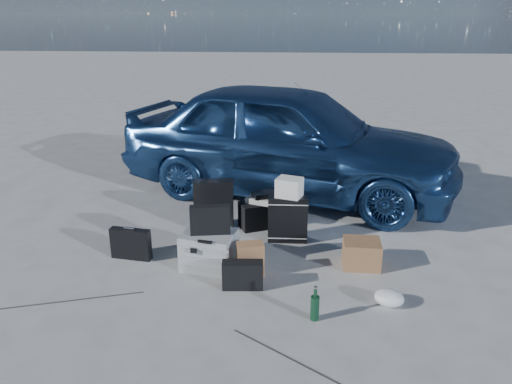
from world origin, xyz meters
TOP-DOWN VIEW (x-y plane):
  - ground at (0.00, 0.00)m, footprint 60.00×60.00m
  - car at (0.59, 2.61)m, footprint 4.93×3.12m
  - pelican_case at (-0.14, 0.32)m, footprint 0.58×0.50m
  - laptop_bag at (-0.12, 0.31)m, footprint 0.40×0.16m
  - briefcase at (-0.98, 0.43)m, footprint 0.43×0.15m
  - suitcase_left at (-0.24, 1.28)m, footprint 0.47×0.21m
  - suitcase_right at (0.63, 0.99)m, footprint 0.44×0.17m
  - white_carton at (0.64, 1.01)m, footprint 0.32×0.28m
  - duffel_bag at (0.36, 1.39)m, footprint 0.67×0.50m
  - flat_box_white at (0.34, 1.39)m, footprint 0.45×0.39m
  - flat_box_black at (0.34, 1.38)m, footprint 0.32×0.28m
  - kraft_bag at (0.29, 0.17)m, footprint 0.28×0.21m
  - cardboard_box at (1.39, 0.45)m, footprint 0.37×0.33m
  - plastic_bag at (1.55, -0.26)m, footprint 0.32×0.30m
  - messenger_bag at (0.24, -0.07)m, footprint 0.39×0.17m
  - green_bottle at (0.89, -0.53)m, footprint 0.08×0.08m

SIDE VIEW (x-z plane):
  - ground at x=0.00m, z-range 0.00..0.00m
  - plastic_bag at x=1.55m, z-range 0.00..0.14m
  - messenger_bag at x=0.24m, z-range 0.00..0.26m
  - cardboard_box at x=1.39m, z-range 0.00..0.27m
  - green_bottle at x=0.89m, z-range 0.00..0.30m
  - duffel_bag at x=0.36m, z-range 0.00..0.31m
  - briefcase at x=-0.98m, z-range 0.00..0.33m
  - kraft_bag at x=0.29m, z-range 0.00..0.34m
  - pelican_case at x=-0.14m, z-range 0.00..0.37m
  - suitcase_right at x=0.63m, z-range 0.00..0.52m
  - suitcase_left at x=-0.24m, z-range 0.00..0.60m
  - flat_box_white at x=0.34m, z-range 0.31..0.38m
  - flat_box_black at x=0.34m, z-range 0.38..0.43m
  - laptop_bag at x=-0.12m, z-range 0.37..0.66m
  - white_carton at x=0.64m, z-range 0.52..0.74m
  - car at x=0.59m, z-range 0.00..1.56m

